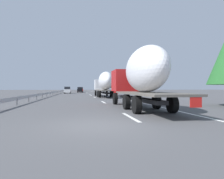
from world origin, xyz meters
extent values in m
plane|color=#4C4C4F|center=(40.00, 0.00, 0.00)|extent=(260.00, 260.00, 0.00)
cube|color=white|center=(2.00, -1.80, 0.00)|extent=(3.20, 0.20, 0.01)
cube|color=white|center=(12.86, -1.80, 0.00)|extent=(3.20, 0.20, 0.01)
cube|color=white|center=(23.78, -1.80, 0.00)|extent=(3.20, 0.20, 0.01)
cube|color=white|center=(32.88, -1.80, 0.00)|extent=(3.20, 0.20, 0.01)
cube|color=white|center=(36.75, -1.80, 0.00)|extent=(3.20, 0.20, 0.01)
cube|color=white|center=(49.56, -1.80, 0.00)|extent=(3.20, 0.20, 0.01)
cube|color=white|center=(55.73, -1.80, 0.00)|extent=(3.20, 0.20, 0.01)
cube|color=white|center=(45.00, -5.50, 0.00)|extent=(110.00, 0.20, 0.01)
cube|color=silver|center=(30.27, -3.60, 2.15)|extent=(2.40, 2.50, 1.90)
cube|color=black|center=(31.37, -3.60, 2.65)|extent=(0.08, 2.12, 0.80)
cube|color=#262628|center=(27.13, -3.60, 0.67)|extent=(11.55, 0.70, 0.24)
cube|color=#59544C|center=(23.99, -3.60, 1.14)|extent=(10.15, 2.50, 0.12)
ellipsoid|color=white|center=(24.21, -3.60, 2.67)|extent=(6.81, 2.20, 2.94)
cube|color=red|center=(18.95, -4.29, 0.90)|extent=(0.04, 0.56, 0.56)
cylinder|color=black|center=(30.27, -2.50, 0.52)|extent=(1.04, 0.30, 1.04)
cylinder|color=black|center=(30.27, -4.70, 0.52)|extent=(1.04, 0.30, 1.04)
cylinder|color=black|center=(25.19, -2.50, 0.52)|extent=(1.04, 0.35, 1.04)
cylinder|color=black|center=(25.19, -4.70, 0.52)|extent=(1.04, 0.35, 1.04)
cylinder|color=black|center=(22.79, -2.50, 0.52)|extent=(1.04, 0.35, 1.04)
cylinder|color=black|center=(22.79, -4.70, 0.52)|extent=(1.04, 0.35, 1.04)
cube|color=#B21919|center=(9.88, -3.60, 2.15)|extent=(2.40, 2.50, 1.90)
cube|color=black|center=(10.98, -3.60, 2.65)|extent=(0.08, 2.12, 0.80)
cube|color=#262628|center=(7.15, -3.60, 0.67)|extent=(10.04, 0.70, 0.24)
cube|color=#59544C|center=(4.43, -3.60, 1.14)|extent=(8.51, 2.50, 0.12)
ellipsoid|color=white|center=(4.89, -3.60, 2.72)|extent=(6.08, 2.20, 3.04)
cube|color=red|center=(0.20, -4.29, 0.90)|extent=(0.04, 0.56, 0.56)
cylinder|color=black|center=(9.88, -2.50, 0.52)|extent=(1.04, 0.30, 1.04)
cylinder|color=black|center=(9.88, -4.70, 0.52)|extent=(1.04, 0.30, 1.04)
cylinder|color=black|center=(5.63, -2.50, 0.52)|extent=(1.04, 0.35, 1.04)
cylinder|color=black|center=(5.63, -4.70, 0.52)|extent=(1.04, 0.35, 1.04)
cylinder|color=black|center=(3.23, -2.50, 0.52)|extent=(1.04, 0.35, 1.04)
cylinder|color=black|center=(3.23, -4.70, 0.52)|extent=(1.04, 0.35, 1.04)
cube|color=black|center=(57.77, 0.26, 0.74)|extent=(4.70, 1.73, 0.84)
cube|color=black|center=(57.42, 0.26, 1.49)|extent=(2.59, 1.52, 0.66)
cylinder|color=black|center=(59.23, 1.02, 0.32)|extent=(0.64, 0.22, 0.64)
cylinder|color=black|center=(59.23, -0.51, 0.32)|extent=(0.64, 0.22, 0.64)
cylinder|color=black|center=(56.32, 1.02, 0.32)|extent=(0.64, 0.22, 0.64)
cylinder|color=black|center=(56.32, -0.51, 0.32)|extent=(0.64, 0.22, 0.64)
cube|color=red|center=(70.37, -0.21, 0.74)|extent=(4.69, 1.78, 0.84)
cube|color=black|center=(70.02, -0.21, 1.52)|extent=(2.58, 1.56, 0.72)
cylinder|color=black|center=(71.83, 0.58, 0.32)|extent=(0.64, 0.22, 0.64)
cylinder|color=black|center=(71.83, -0.99, 0.32)|extent=(0.64, 0.22, 0.64)
cylinder|color=black|center=(68.92, 0.58, 0.32)|extent=(0.64, 0.22, 0.64)
cylinder|color=black|center=(68.92, -0.99, 0.32)|extent=(0.64, 0.22, 0.64)
cube|color=white|center=(47.72, 3.70, 0.74)|extent=(4.16, 1.70, 0.84)
cube|color=black|center=(47.41, 3.70, 1.51)|extent=(2.29, 1.50, 0.70)
cylinder|color=black|center=(49.01, 4.45, 0.32)|extent=(0.64, 0.22, 0.64)
cylinder|color=black|center=(49.01, 2.94, 0.32)|extent=(0.64, 0.22, 0.64)
cylinder|color=black|center=(46.43, 4.45, 0.32)|extent=(0.64, 0.22, 0.64)
cylinder|color=black|center=(46.43, 2.94, 0.32)|extent=(0.64, 0.22, 0.64)
cylinder|color=gray|center=(42.73, -6.70, 1.39)|extent=(0.10, 0.10, 2.78)
cube|color=#2D569E|center=(42.73, -6.70, 3.13)|extent=(0.06, 0.90, 0.70)
cylinder|color=#472D19|center=(65.86, -10.03, 0.78)|extent=(0.28, 0.28, 1.55)
cone|color=#1E5B23|center=(65.86, -10.03, 3.32)|extent=(3.60, 3.60, 3.54)
cylinder|color=#472D19|center=(75.94, -9.87, 0.88)|extent=(0.31, 0.31, 1.76)
cone|color=#286B2D|center=(75.94, -9.87, 3.75)|extent=(3.59, 3.59, 3.98)
cylinder|color=#472D19|center=(78.85, -10.78, 0.70)|extent=(0.31, 0.31, 1.41)
cone|color=#286B2D|center=(78.85, -10.78, 4.14)|extent=(3.06, 3.06, 5.46)
cube|color=#9EA0A5|center=(43.00, 6.00, 0.60)|extent=(94.00, 0.06, 0.32)
cube|color=slate|center=(10.30, 6.00, 0.30)|extent=(0.10, 0.10, 0.60)
cube|color=slate|center=(14.39, 6.00, 0.30)|extent=(0.10, 0.10, 0.60)
cube|color=slate|center=(18.48, 6.00, 0.30)|extent=(0.10, 0.10, 0.60)
cube|color=slate|center=(22.57, 6.00, 0.30)|extent=(0.10, 0.10, 0.60)
cube|color=slate|center=(26.65, 6.00, 0.30)|extent=(0.10, 0.10, 0.60)
cube|color=slate|center=(30.74, 6.00, 0.30)|extent=(0.10, 0.10, 0.60)
cube|color=slate|center=(34.83, 6.00, 0.30)|extent=(0.10, 0.10, 0.60)
cube|color=slate|center=(38.91, 6.00, 0.30)|extent=(0.10, 0.10, 0.60)
cube|color=slate|center=(43.00, 6.00, 0.30)|extent=(0.10, 0.10, 0.60)
cube|color=slate|center=(47.09, 6.00, 0.30)|extent=(0.10, 0.10, 0.60)
cube|color=slate|center=(51.17, 6.00, 0.30)|extent=(0.10, 0.10, 0.60)
cube|color=slate|center=(55.26, 6.00, 0.30)|extent=(0.10, 0.10, 0.60)
cube|color=slate|center=(59.35, 6.00, 0.30)|extent=(0.10, 0.10, 0.60)
cube|color=slate|center=(63.43, 6.00, 0.30)|extent=(0.10, 0.10, 0.60)
cube|color=slate|center=(67.52, 6.00, 0.30)|extent=(0.10, 0.10, 0.60)
cube|color=slate|center=(71.61, 6.00, 0.30)|extent=(0.10, 0.10, 0.60)
cube|color=slate|center=(75.70, 6.00, 0.30)|extent=(0.10, 0.10, 0.60)
cube|color=slate|center=(79.78, 6.00, 0.30)|extent=(0.10, 0.10, 0.60)
cube|color=slate|center=(83.87, 6.00, 0.30)|extent=(0.10, 0.10, 0.60)
cube|color=slate|center=(87.96, 6.00, 0.30)|extent=(0.10, 0.10, 0.60)
camera|label=1|loc=(-7.71, 0.83, 1.48)|focal=31.64mm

